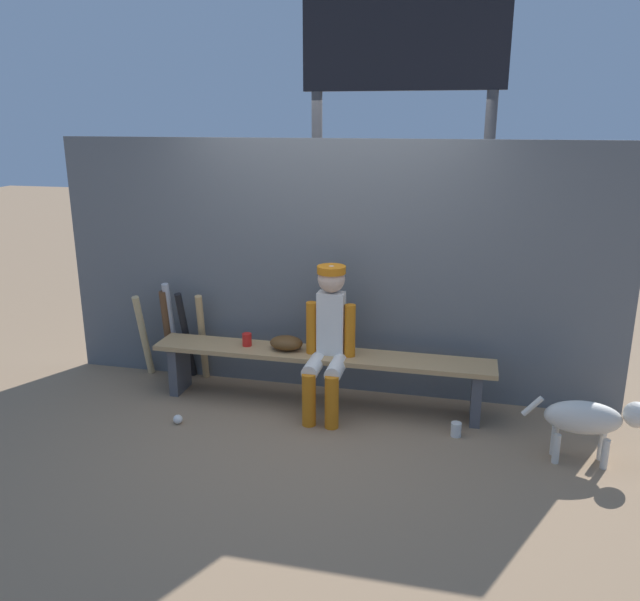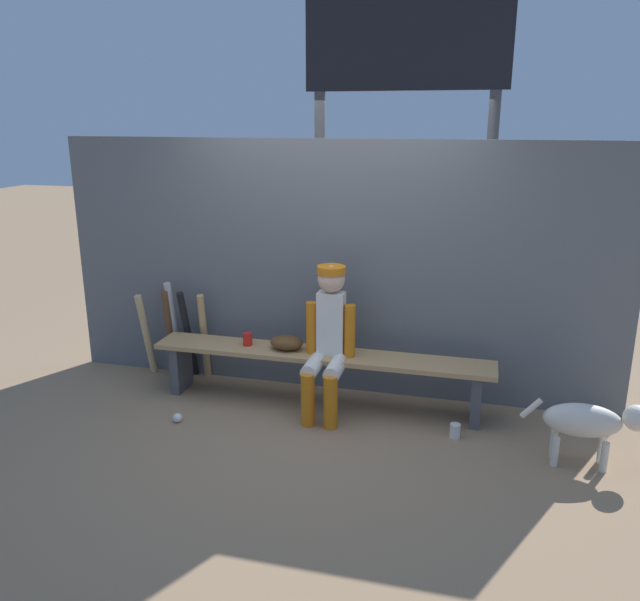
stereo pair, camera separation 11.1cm
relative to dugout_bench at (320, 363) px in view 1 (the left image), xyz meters
name	(u,v)px [view 1 (the left image)]	position (x,y,z in m)	size (l,w,h in m)	color
ground_plane	(320,404)	(0.00, 0.00, -0.38)	(30.00, 30.00, 0.00)	#937556
chainlink_fence	(330,269)	(0.00, 0.38, 0.72)	(4.91, 0.03, 2.19)	#595E63
dugout_bench	(320,363)	(0.00, 0.00, 0.00)	(2.86, 0.36, 0.47)	tan
player_seated	(328,336)	(0.09, -0.11, 0.29)	(0.41, 0.55, 1.22)	silver
baseball_glove	(286,343)	(-0.29, 0.00, 0.16)	(0.28, 0.20, 0.12)	#593819
bat_wood_tan	(202,337)	(-1.17, 0.27, 0.04)	(0.06, 0.06, 0.83)	tan
bat_aluminum_black	(186,335)	(-1.33, 0.27, 0.05)	(0.06, 0.06, 0.85)	black
bat_aluminum_silver	(172,330)	(-1.47, 0.27, 0.09)	(0.06, 0.06, 0.92)	#B7B7BC
bat_wood_dark	(168,335)	(-1.50, 0.24, 0.05)	(0.06, 0.06, 0.85)	brown
bat_wood_natural	(144,336)	(-1.74, 0.23, 0.03)	(0.06, 0.06, 0.81)	tan
baseball	(178,419)	(-1.02, -0.60, -0.34)	(0.07, 0.07, 0.07)	white
cup_on_ground	(456,429)	(1.14, -0.30, -0.32)	(0.08, 0.08, 0.11)	silver
cup_on_bench	(247,340)	(-0.64, 0.02, 0.15)	(0.08, 0.08, 0.11)	red
scoreboard	(409,82)	(0.54, 1.11, 2.27)	(2.07, 0.27, 3.80)	#3F3F42
dog	(591,419)	(2.05, -0.48, -0.04)	(0.84, 0.20, 0.49)	beige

